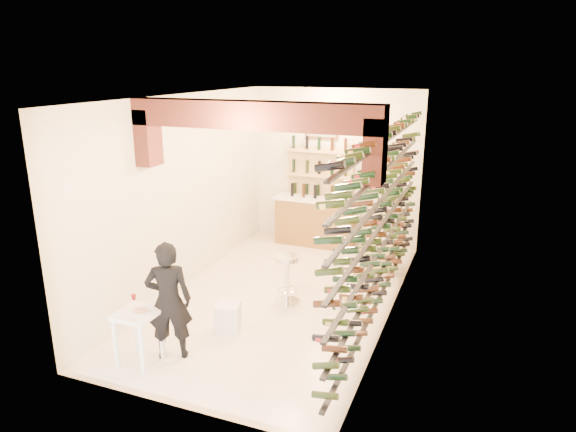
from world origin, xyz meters
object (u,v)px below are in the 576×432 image
object	(u,v)px
wine_rack	(379,216)
white_stool	(228,317)
back_counter	(315,220)
person	(169,301)
chrome_barstool	(287,276)
crate_lower	(378,265)
tasting_table	(138,321)

from	to	relation	value
wine_rack	white_stool	distance (m)	2.60
back_counter	wine_rack	bearing A→B (deg)	-55.34
wine_rack	person	distance (m)	3.16
back_counter	person	xyz separation A→B (m)	(-0.37, -4.78, 0.25)
person	chrome_barstool	distance (m)	2.18
back_counter	chrome_barstool	distance (m)	2.83
chrome_barstool	crate_lower	bearing A→B (deg)	58.60
wine_rack	white_stool	world-z (taller)	wine_rack
back_counter	chrome_barstool	bearing A→B (deg)	-80.76
wine_rack	tasting_table	size ratio (longest dim) A/B	6.62
tasting_table	person	size ratio (longest dim) A/B	0.55
tasting_table	crate_lower	bearing A→B (deg)	62.75
wine_rack	back_counter	xyz separation A→B (m)	(-1.83, 2.65, -1.02)
tasting_table	person	world-z (taller)	person
white_stool	person	xyz separation A→B (m)	(-0.37, -0.85, 0.58)
chrome_barstool	crate_lower	size ratio (longest dim) A/B	1.76
wine_rack	chrome_barstool	bearing A→B (deg)	-174.09
wine_rack	crate_lower	size ratio (longest dim) A/B	12.69
person	chrome_barstool	size ratio (longest dim) A/B	1.99
back_counter	tasting_table	bearing A→B (deg)	-97.30
back_counter	person	distance (m)	4.80
crate_lower	back_counter	bearing A→B (deg)	146.60
white_stool	crate_lower	xyz separation A→B (m)	(1.54, 2.91, -0.07)
wine_rack	person	size ratio (longest dim) A/B	3.62
back_counter	crate_lower	distance (m)	1.89
tasting_table	chrome_barstool	size ratio (longest dim) A/B	1.09
wine_rack	tasting_table	world-z (taller)	wine_rack
wine_rack	chrome_barstool	size ratio (longest dim) A/B	7.19
tasting_table	chrome_barstool	xyz separation A→B (m)	(1.10, 2.27, -0.12)
wine_rack	chrome_barstool	world-z (taller)	wine_rack
wine_rack	crate_lower	world-z (taller)	wine_rack
wine_rack	tasting_table	xyz separation A→B (m)	(-2.48, -2.42, -0.97)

